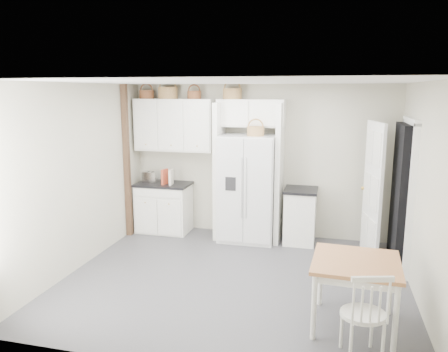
# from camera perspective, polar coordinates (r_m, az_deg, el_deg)

# --- Properties ---
(floor) EXTENTS (4.50, 4.50, 0.00)m
(floor) POSITION_cam_1_polar(r_m,az_deg,el_deg) (6.03, 1.45, -13.32)
(floor) COLOR #48464E
(floor) RESTS_ON ground
(ceiling) EXTENTS (4.50, 4.50, 0.00)m
(ceiling) POSITION_cam_1_polar(r_m,az_deg,el_deg) (5.49, 1.59, 12.22)
(ceiling) COLOR white
(ceiling) RESTS_ON wall_back
(wall_back) EXTENTS (4.50, 0.00, 4.50)m
(wall_back) POSITION_cam_1_polar(r_m,az_deg,el_deg) (7.55, 4.83, 1.98)
(wall_back) COLOR #ADAA99
(wall_back) RESTS_ON floor
(wall_left) EXTENTS (0.00, 4.00, 4.00)m
(wall_left) POSITION_cam_1_polar(r_m,az_deg,el_deg) (6.48, -18.30, -0.07)
(wall_left) COLOR #ADAA99
(wall_left) RESTS_ON floor
(wall_right) EXTENTS (0.00, 4.00, 4.00)m
(wall_right) POSITION_cam_1_polar(r_m,az_deg,el_deg) (5.59, 24.66, -2.25)
(wall_right) COLOR #ADAA99
(wall_right) RESTS_ON floor
(refrigerator) EXTENTS (0.92, 0.74, 1.78)m
(refrigerator) POSITION_cam_1_polar(r_m,az_deg,el_deg) (7.32, 3.18, -1.57)
(refrigerator) COLOR silver
(refrigerator) RESTS_ON floor
(base_cab_left) EXTENTS (0.91, 0.58, 0.84)m
(base_cab_left) POSITION_cam_1_polar(r_m,az_deg,el_deg) (7.90, -7.84, -4.19)
(base_cab_left) COLOR silver
(base_cab_left) RESTS_ON floor
(base_cab_right) EXTENTS (0.50, 0.59, 0.87)m
(base_cab_right) POSITION_cam_1_polar(r_m,az_deg,el_deg) (7.37, 9.91, -5.27)
(base_cab_right) COLOR silver
(base_cab_right) RESTS_ON floor
(dining_table) EXTENTS (0.94, 0.94, 0.74)m
(dining_table) POSITION_cam_1_polar(r_m,az_deg,el_deg) (5.00, 16.66, -14.49)
(dining_table) COLOR #A76229
(dining_table) RESTS_ON floor
(windsor_chair) EXTENTS (0.51, 0.49, 0.87)m
(windsor_chair) POSITION_cam_1_polar(r_m,az_deg,el_deg) (4.48, 17.70, -16.82)
(windsor_chair) COLOR silver
(windsor_chair) RESTS_ON floor
(counter_left) EXTENTS (0.95, 0.61, 0.04)m
(counter_left) POSITION_cam_1_polar(r_m,az_deg,el_deg) (7.80, -7.92, -1.06)
(counter_left) COLOR black
(counter_left) RESTS_ON base_cab_left
(counter_right) EXTENTS (0.53, 0.63, 0.04)m
(counter_right) POSITION_cam_1_polar(r_m,az_deg,el_deg) (7.25, 10.03, -1.82)
(counter_right) COLOR black
(counter_right) RESTS_ON base_cab_right
(toaster) EXTENTS (0.30, 0.20, 0.19)m
(toaster) POSITION_cam_1_polar(r_m,az_deg,el_deg) (7.87, -9.56, -0.14)
(toaster) COLOR silver
(toaster) RESTS_ON counter_left
(cookbook_red) EXTENTS (0.07, 0.18, 0.27)m
(cookbook_red) POSITION_cam_1_polar(r_m,az_deg,el_deg) (7.67, -7.75, -0.09)
(cookbook_red) COLOR #B34329
(cookbook_red) RESTS_ON counter_left
(cookbook_cream) EXTENTS (0.05, 0.18, 0.26)m
(cookbook_cream) POSITION_cam_1_polar(r_m,az_deg,el_deg) (7.63, -6.92, -0.15)
(cookbook_cream) COLOR beige
(cookbook_cream) RESTS_ON counter_left
(basket_upper_a) EXTENTS (0.26, 0.26, 0.15)m
(basket_upper_a) POSITION_cam_1_polar(r_m,az_deg,el_deg) (7.87, -10.07, 10.44)
(basket_upper_a) COLOR brown
(basket_upper_a) RESTS_ON upper_cabinet
(basket_upper_b) EXTENTS (0.34, 0.34, 0.20)m
(basket_upper_b) POSITION_cam_1_polar(r_m,az_deg,el_deg) (7.71, -7.34, 10.71)
(basket_upper_b) COLOR olive
(basket_upper_b) RESTS_ON upper_cabinet
(basket_upper_c) EXTENTS (0.24, 0.24, 0.14)m
(basket_upper_c) POSITION_cam_1_polar(r_m,az_deg,el_deg) (7.56, -3.91, 10.52)
(basket_upper_c) COLOR brown
(basket_upper_c) RESTS_ON upper_cabinet
(basket_bridge_a) EXTENTS (0.32, 0.32, 0.18)m
(basket_bridge_a) POSITION_cam_1_polar(r_m,az_deg,el_deg) (7.38, 1.08, 10.69)
(basket_bridge_a) COLOR olive
(basket_bridge_a) RESTS_ON bridge_cabinet
(basket_fridge_b) EXTENTS (0.28, 0.28, 0.15)m
(basket_fridge_b) POSITION_cam_1_polar(r_m,az_deg,el_deg) (7.05, 4.15, 5.86)
(basket_fridge_b) COLOR olive
(basket_fridge_b) RESTS_ON refrigerator
(upper_cabinet) EXTENTS (1.40, 0.34, 0.90)m
(upper_cabinet) POSITION_cam_1_polar(r_m,az_deg,el_deg) (7.70, -6.47, 6.63)
(upper_cabinet) COLOR silver
(upper_cabinet) RESTS_ON wall_back
(bridge_cabinet) EXTENTS (1.12, 0.34, 0.45)m
(bridge_cabinet) POSITION_cam_1_polar(r_m,az_deg,el_deg) (7.32, 3.55, 8.21)
(bridge_cabinet) COLOR silver
(bridge_cabinet) RESTS_ON wall_back
(fridge_panel_left) EXTENTS (0.08, 0.60, 2.30)m
(fridge_panel_left) POSITION_cam_1_polar(r_m,az_deg,el_deg) (7.42, -0.60, 0.69)
(fridge_panel_left) COLOR silver
(fridge_panel_left) RESTS_ON floor
(fridge_panel_right) EXTENTS (0.08, 0.60, 2.30)m
(fridge_panel_right) POSITION_cam_1_polar(r_m,az_deg,el_deg) (7.23, 7.24, 0.32)
(fridge_panel_right) COLOR silver
(fridge_panel_right) RESTS_ON floor
(trim_post) EXTENTS (0.09, 0.09, 2.60)m
(trim_post) POSITION_cam_1_polar(r_m,az_deg,el_deg) (7.61, -12.58, 1.83)
(trim_post) COLOR #402D19
(trim_post) RESTS_ON floor
(doorway_void) EXTENTS (0.18, 0.85, 2.05)m
(doorway_void) POSITION_cam_1_polar(r_m,az_deg,el_deg) (6.60, 22.17, -2.59)
(doorway_void) COLOR black
(doorway_void) RESTS_ON floor
(door_slab) EXTENTS (0.21, 0.79, 2.05)m
(door_slab) POSITION_cam_1_polar(r_m,az_deg,el_deg) (6.88, 18.83, -1.82)
(door_slab) COLOR white
(door_slab) RESTS_ON floor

